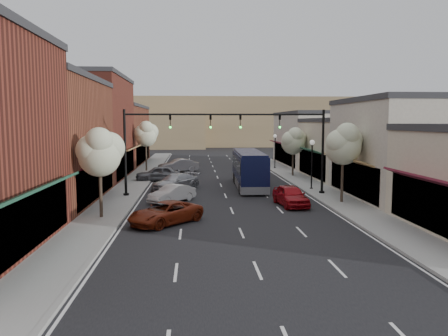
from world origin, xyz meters
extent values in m
plane|color=black|center=(0.00, 0.00, 0.00)|extent=(160.00, 160.00, 0.00)
cube|color=gray|center=(-8.40, 18.50, 0.07)|extent=(2.80, 73.00, 0.15)
cube|color=gray|center=(8.40, 18.50, 0.07)|extent=(2.80, 73.00, 0.15)
cube|color=gray|center=(-7.00, 18.50, 0.07)|extent=(0.25, 73.00, 0.17)
cube|color=gray|center=(7.00, 18.50, 0.07)|extent=(0.25, 73.00, 0.17)
cube|color=black|center=(-10.10, -8.00, 1.60)|extent=(0.60, 11.90, 2.60)
cube|color=#1A432F|center=(-9.30, -8.00, 3.10)|extent=(1.07, 9.80, 0.49)
cube|color=brown|center=(-14.30, 6.00, 4.50)|extent=(9.00, 14.00, 9.00)
cube|color=#2D2D30|center=(-14.30, 6.00, 9.20)|extent=(9.20, 14.10, 0.40)
cube|color=black|center=(-10.10, 6.00, 1.60)|extent=(0.60, 11.90, 2.60)
cube|color=#5B1424|center=(-9.30, 6.00, 3.10)|extent=(1.07, 9.80, 0.49)
cube|color=maroon|center=(-14.30, 20.00, 5.25)|extent=(9.00, 14.00, 10.50)
cube|color=#2D2D30|center=(-14.30, 20.00, 10.70)|extent=(9.20, 14.10, 0.40)
cube|color=black|center=(-10.10, 20.00, 1.60)|extent=(0.60, 11.90, 2.60)
cube|color=olive|center=(-9.30, 20.00, 3.10)|extent=(1.07, 9.80, 0.49)
cube|color=brown|center=(-14.30, 36.00, 4.00)|extent=(9.00, 18.00, 8.00)
cube|color=#2D2D30|center=(-14.30, 36.00, 8.20)|extent=(9.20, 18.10, 0.40)
cube|color=black|center=(-10.10, 36.00, 1.60)|extent=(0.60, 15.30, 2.60)
cube|color=#1A432F|center=(-9.30, 36.00, 3.10)|extent=(1.07, 12.60, 0.49)
cube|color=black|center=(10.10, -6.00, 1.60)|extent=(0.60, 10.20, 2.60)
cube|color=#5B1424|center=(9.30, -6.00, 3.10)|extent=(1.07, 8.40, 0.49)
cube|color=#BDB4A2|center=(13.80, 6.00, 3.75)|extent=(8.00, 12.00, 7.50)
cube|color=#2D2D30|center=(13.80, 6.00, 7.70)|extent=(8.20, 12.10, 0.40)
cube|color=black|center=(10.10, 6.00, 1.60)|extent=(0.60, 10.20, 2.60)
cube|color=olive|center=(9.30, 6.00, 3.10)|extent=(1.07, 8.40, 0.49)
cube|color=beige|center=(13.80, 18.00, 3.00)|extent=(8.00, 12.00, 6.00)
cube|color=#2D2D30|center=(13.80, 18.00, 6.20)|extent=(8.20, 12.10, 0.40)
cube|color=black|center=(10.10, 18.00, 1.60)|extent=(0.60, 10.20, 2.60)
cube|color=#1A432F|center=(9.30, 18.00, 3.10)|extent=(1.07, 8.40, 0.49)
cube|color=#BDB4A2|center=(13.80, 32.00, 3.50)|extent=(8.00, 16.00, 7.00)
cube|color=#2D2D30|center=(13.80, 32.00, 7.20)|extent=(8.20, 16.10, 0.40)
cube|color=black|center=(10.10, 32.00, 1.60)|extent=(0.60, 13.60, 2.60)
cube|color=#5B1424|center=(9.30, 32.00, 3.10)|extent=(1.07, 11.20, 0.49)
cube|color=#7A6647|center=(0.00, 90.00, 6.00)|extent=(120.00, 30.00, 12.00)
cube|color=#7A6647|center=(-25.00, 78.00, 4.00)|extent=(50.00, 20.00, 8.00)
cylinder|color=black|center=(8.00, 8.00, 0.15)|extent=(0.44, 0.44, 0.30)
cylinder|color=black|center=(8.00, 8.00, 3.50)|extent=(0.20, 0.20, 7.00)
cylinder|color=black|center=(4.00, 8.00, 6.60)|extent=(8.00, 0.14, 0.14)
imported|color=black|center=(4.40, 8.00, 6.00)|extent=(0.18, 0.46, 1.10)
sphere|color=#19E533|center=(4.40, 7.88, 5.58)|extent=(0.18, 0.18, 0.18)
imported|color=black|center=(1.20, 8.00, 6.00)|extent=(0.18, 0.46, 1.10)
sphere|color=#19E533|center=(1.20, 7.88, 5.58)|extent=(0.18, 0.18, 0.18)
cylinder|color=black|center=(-8.00, 8.00, 0.15)|extent=(0.44, 0.44, 0.30)
cylinder|color=black|center=(-8.00, 8.00, 3.50)|extent=(0.20, 0.20, 7.00)
cylinder|color=black|center=(-4.00, 8.00, 6.60)|extent=(8.00, 0.14, 0.14)
imported|color=black|center=(-4.40, 8.00, 6.00)|extent=(0.18, 0.46, 1.10)
sphere|color=#19E533|center=(-4.40, 7.88, 5.58)|extent=(0.18, 0.18, 0.18)
imported|color=black|center=(-1.20, 8.00, 6.00)|extent=(0.18, 0.46, 1.10)
sphere|color=#19E533|center=(-1.20, 7.88, 5.58)|extent=(0.18, 0.18, 0.18)
cylinder|color=#47382B|center=(8.30, 4.00, 1.86)|extent=(0.20, 0.20, 3.71)
sphere|color=beige|center=(8.30, 4.00, 4.18)|extent=(2.60, 2.60, 2.60)
sphere|color=beige|center=(8.80, 4.30, 4.64)|extent=(2.00, 2.00, 2.00)
sphere|color=beige|center=(7.90, 3.70, 4.52)|extent=(1.90, 1.90, 1.90)
sphere|color=beige|center=(8.40, 3.50, 5.10)|extent=(1.70, 1.70, 1.70)
cylinder|color=#47382B|center=(8.30, 20.00, 1.66)|extent=(0.20, 0.20, 3.33)
sphere|color=beige|center=(8.30, 20.00, 3.74)|extent=(2.60, 2.60, 2.60)
sphere|color=beige|center=(8.80, 20.30, 4.16)|extent=(2.00, 2.00, 2.00)
sphere|color=beige|center=(7.90, 19.70, 4.06)|extent=(1.90, 1.90, 1.90)
sphere|color=beige|center=(8.40, 19.50, 4.58)|extent=(1.70, 1.70, 1.70)
cylinder|color=#47382B|center=(-8.30, 0.00, 1.76)|extent=(0.20, 0.20, 3.52)
sphere|color=beige|center=(-8.30, 0.00, 3.96)|extent=(2.60, 2.60, 2.60)
sphere|color=beige|center=(-7.80, 0.30, 4.40)|extent=(2.00, 2.00, 2.00)
sphere|color=beige|center=(-8.70, -0.30, 4.29)|extent=(1.90, 1.90, 1.90)
sphere|color=beige|center=(-8.20, -0.50, 4.84)|extent=(1.70, 1.70, 1.70)
cylinder|color=#47382B|center=(-8.30, 26.00, 1.92)|extent=(0.20, 0.20, 3.84)
sphere|color=beige|center=(-8.30, 26.00, 4.32)|extent=(2.60, 2.60, 2.60)
sphere|color=beige|center=(-7.80, 26.30, 4.80)|extent=(2.00, 2.00, 2.00)
sphere|color=beige|center=(-8.70, 25.70, 4.68)|extent=(1.90, 1.90, 1.90)
sphere|color=beige|center=(-8.20, 25.50, 5.28)|extent=(1.70, 1.70, 1.70)
cylinder|color=black|center=(7.80, 10.50, 0.10)|extent=(0.28, 0.28, 0.20)
cylinder|color=black|center=(7.80, 10.50, 2.00)|extent=(0.12, 0.12, 4.00)
sphere|color=white|center=(7.80, 10.50, 4.22)|extent=(0.44, 0.44, 0.44)
cylinder|color=black|center=(7.80, 28.00, 0.10)|extent=(0.28, 0.28, 0.20)
cylinder|color=black|center=(7.80, 28.00, 2.00)|extent=(0.12, 0.12, 4.00)
sphere|color=white|center=(7.80, 28.00, 4.22)|extent=(0.44, 0.44, 0.44)
cube|color=black|center=(2.50, 12.61, 1.80)|extent=(2.63, 10.88, 2.71)
cube|color=#595B60|center=(2.50, 12.61, 0.50)|extent=(2.65, 10.90, 0.63)
cube|color=black|center=(2.50, 12.61, 2.16)|extent=(2.67, 10.02, 0.99)
cube|color=black|center=(2.50, 12.61, 3.21)|extent=(2.43, 10.44, 0.23)
cube|color=black|center=(2.36, 7.24, 2.35)|extent=(1.88, 0.13, 1.08)
cylinder|color=black|center=(1.33, 8.85, 0.47)|extent=(0.31, 0.95, 0.94)
cylinder|color=black|center=(3.46, 8.79, 0.47)|extent=(0.31, 0.95, 0.94)
cylinder|color=black|center=(1.52, 16.06, 0.47)|extent=(0.31, 0.95, 0.94)
cylinder|color=black|center=(3.65, 16.00, 0.47)|extent=(0.31, 0.95, 0.94)
cylinder|color=black|center=(1.49, 14.80, 0.47)|extent=(0.31, 0.95, 0.94)
cylinder|color=black|center=(3.62, 14.74, 0.47)|extent=(0.31, 0.95, 0.94)
imported|color=maroon|center=(4.36, 3.44, 0.75)|extent=(2.20, 4.55, 1.50)
imported|color=maroon|center=(-4.25, -1.55, 0.66)|extent=(4.86, 4.90, 1.31)
imported|color=silver|center=(-4.20, 5.46, 0.65)|extent=(3.64, 3.86, 1.30)
imported|color=#A6A6AC|center=(-4.20, 11.43, 0.71)|extent=(4.75, 5.01, 1.43)
imported|color=slate|center=(-6.20, 17.44, 0.77)|extent=(4.71, 2.34, 1.54)
imported|color=#A6A6AB|center=(-4.43, 25.33, 0.79)|extent=(5.06, 3.28, 1.58)
camera|label=1|loc=(-2.54, -27.04, 6.00)|focal=35.00mm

